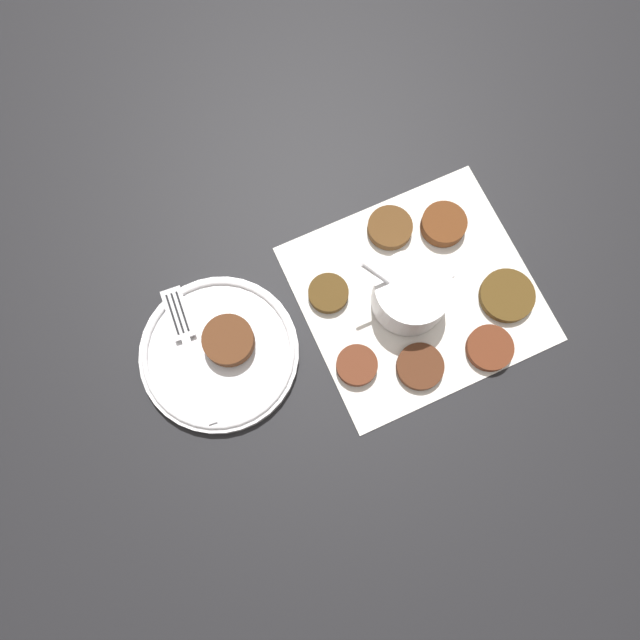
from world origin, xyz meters
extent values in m
plane|color=black|center=(0.00, 0.00, 0.00)|extent=(4.00, 4.00, 0.00)
cube|color=silver|center=(0.01, -0.03, 0.00)|extent=(0.35, 0.33, 0.00)
cylinder|color=silver|center=(-0.01, -0.03, 0.04)|extent=(0.10, 0.10, 0.06)
cylinder|color=gold|center=(-0.01, -0.03, 0.02)|extent=(0.09, 0.09, 0.04)
cone|color=silver|center=(0.04, -0.03, 0.06)|extent=(0.02, 0.02, 0.02)
cylinder|color=silver|center=(-0.04, -0.02, 0.07)|extent=(0.07, 0.04, 0.10)
cylinder|color=#523419|center=(0.00, 0.08, 0.01)|extent=(0.06, 0.06, 0.02)
cylinder|color=#4A2717|center=(-0.03, -0.13, 0.01)|extent=(0.06, 0.06, 0.01)
cylinder|color=#4B3515|center=(0.12, -0.07, 0.01)|extent=(0.08, 0.08, 0.01)
cylinder|color=#592A18|center=(0.07, -0.13, 0.01)|extent=(0.06, 0.06, 0.01)
cylinder|color=#493315|center=(-0.12, 0.01, 0.01)|extent=(0.06, 0.06, 0.01)
cylinder|color=#592E15|center=(0.07, 0.06, 0.01)|extent=(0.07, 0.07, 0.02)
cylinder|color=#5B2D1B|center=(-0.11, -0.10, 0.01)|extent=(0.06, 0.06, 0.01)
cylinder|color=silver|center=(-0.28, -0.03, 0.01)|extent=(0.22, 0.22, 0.01)
torus|color=silver|center=(-0.28, -0.03, 0.02)|extent=(0.21, 0.21, 0.01)
cylinder|color=#512D19|center=(-0.27, -0.02, 0.03)|extent=(0.07, 0.07, 0.02)
cube|color=silver|center=(-0.32, -0.06, 0.02)|extent=(0.02, 0.12, 0.00)
cube|color=silver|center=(-0.32, 0.04, 0.02)|extent=(0.03, 0.08, 0.00)
cube|color=black|center=(-0.32, 0.04, 0.03)|extent=(0.00, 0.06, 0.00)
cube|color=black|center=(-0.32, 0.04, 0.03)|extent=(0.00, 0.06, 0.00)
cube|color=black|center=(-0.33, 0.04, 0.03)|extent=(0.00, 0.06, 0.00)
camera|label=1|loc=(-0.21, -0.23, 0.85)|focal=35.00mm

